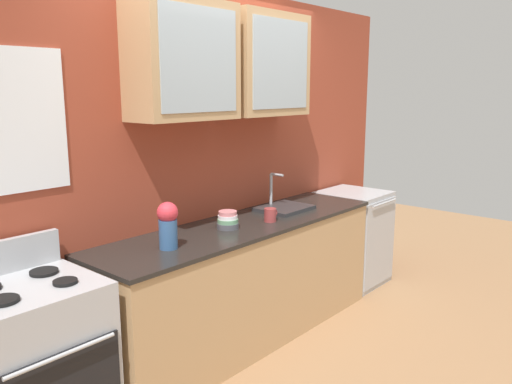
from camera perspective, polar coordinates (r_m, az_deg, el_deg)
name	(u,v)px	position (r m, az deg, el deg)	size (l,w,h in m)	color
ground_plane	(246,336)	(4.04, -1.16, -15.65)	(10.00, 10.00, 0.00)	#936B47
back_wall_unit	(212,141)	(3.84, -4.86, 5.59)	(4.55, 0.42, 2.55)	#993D28
counter	(245,281)	(3.86, -1.19, -9.80)	(2.45, 0.64, 0.88)	tan
stove_range	(33,368)	(2.98, -23.43, -17.36)	(0.68, 0.62, 1.06)	#ADAFB5
sink_faucet	(284,207)	(4.13, 3.07, -1.69)	(0.41, 0.33, 0.29)	#2D2D30
bowl_stack	(228,220)	(3.58, -3.12, -3.14)	(0.15, 0.15, 0.12)	#4C4C54
vase	(168,224)	(3.15, -9.70, -3.48)	(0.13, 0.13, 0.29)	#33598C
cup_near_sink	(270,215)	(3.76, 1.60, -2.54)	(0.13, 0.09, 0.10)	#993838
dishwasher	(352,237)	(5.03, 10.59, -4.91)	(0.56, 0.62, 0.88)	#ADAFB5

